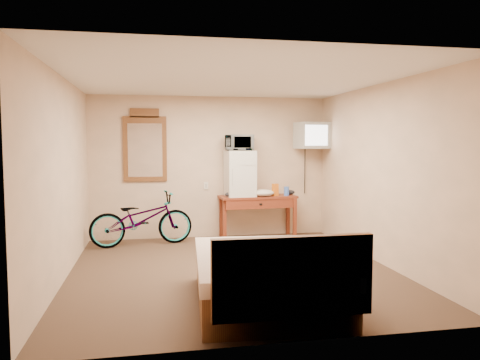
% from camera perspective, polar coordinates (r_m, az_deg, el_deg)
% --- Properties ---
extents(room, '(4.60, 4.64, 2.50)m').
position_cam_1_polar(room, '(6.08, -0.95, 0.47)').
color(room, '#4C3026').
rests_on(room, ground).
extents(desk, '(1.38, 0.59, 0.75)m').
position_cam_1_polar(desk, '(8.26, 2.21, -2.78)').
color(desk, maroon).
rests_on(desk, floor).
extents(mini_fridge, '(0.52, 0.50, 0.80)m').
position_cam_1_polar(mini_fridge, '(8.18, -0.01, 0.81)').
color(mini_fridge, silver).
rests_on(mini_fridge, desk).
extents(microwave, '(0.56, 0.44, 0.28)m').
position_cam_1_polar(microwave, '(8.16, -0.01, 4.58)').
color(microwave, silver).
rests_on(microwave, mini_fridge).
extents(snack_bag, '(0.12, 0.09, 0.21)m').
position_cam_1_polar(snack_bag, '(8.30, 4.32, -1.18)').
color(snack_bag, orange).
rests_on(snack_bag, desk).
extents(blue_cup, '(0.09, 0.09, 0.16)m').
position_cam_1_polar(blue_cup, '(8.33, 5.69, -1.36)').
color(blue_cup, '#3E6AD5').
rests_on(blue_cup, desk).
extents(cloth_cream, '(0.39, 0.30, 0.12)m').
position_cam_1_polar(cloth_cream, '(8.18, 2.81, -1.58)').
color(cloth_cream, beige).
rests_on(cloth_cream, desk).
extents(cloth_dark_a, '(0.25, 0.18, 0.09)m').
position_cam_1_polar(cloth_dark_a, '(8.05, -0.99, -1.77)').
color(cloth_dark_a, black).
rests_on(cloth_dark_a, desk).
extents(cloth_dark_b, '(0.19, 0.15, 0.08)m').
position_cam_1_polar(cloth_dark_b, '(8.50, 6.07, -1.49)').
color(cloth_dark_b, black).
rests_on(cloth_dark_b, desk).
extents(crt_television, '(0.61, 0.64, 0.47)m').
position_cam_1_polar(crt_television, '(8.49, 8.77, 5.38)').
color(crt_television, black).
rests_on(crt_television, room).
extents(wall_mirror, '(0.74, 0.04, 1.25)m').
position_cam_1_polar(wall_mirror, '(8.25, -11.50, 4.06)').
color(wall_mirror, brown).
rests_on(wall_mirror, room).
extents(bicycle, '(1.75, 0.88, 0.88)m').
position_cam_1_polar(bicycle, '(7.84, -11.89, -4.68)').
color(bicycle, black).
rests_on(bicycle, floor).
extents(bed, '(1.58, 2.01, 0.90)m').
position_cam_1_polar(bed, '(4.94, 3.40, -11.74)').
color(bed, brown).
rests_on(bed, floor).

